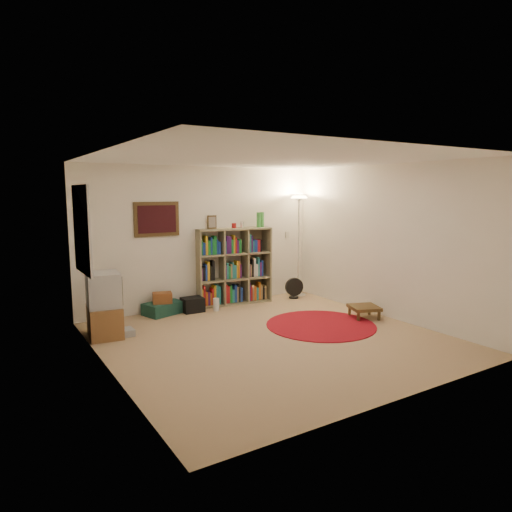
{
  "coord_description": "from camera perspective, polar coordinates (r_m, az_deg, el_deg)",
  "views": [
    {
      "loc": [
        -3.47,
        -5.15,
        2.06
      ],
      "look_at": [
        0.1,
        0.6,
        1.1
      ],
      "focal_mm": 32.0,
      "sensor_mm": 36.0,
      "label": 1
    }
  ],
  "objects": [
    {
      "name": "floor_lamp",
      "position": [
        8.93,
        5.38,
        5.52
      ],
      "size": [
        0.48,
        0.48,
        2.01
      ],
      "rotation": [
        0.0,
        0.0,
        0.29
      ],
      "color": "white",
      "rests_on": "ground"
    },
    {
      "name": "duffel_bag",
      "position": [
        7.98,
        -7.94,
        -6.04
      ],
      "size": [
        0.36,
        0.31,
        0.25
      ],
      "rotation": [
        0.0,
        0.0,
        -0.02
      ],
      "color": "black",
      "rests_on": "ground"
    },
    {
      "name": "bookshelf",
      "position": [
        8.41,
        -3.0,
        -1.41
      ],
      "size": [
        1.44,
        0.56,
        1.68
      ],
      "rotation": [
        0.0,
        0.0,
        -0.12
      ],
      "color": "#847A58",
      "rests_on": "ground"
    },
    {
      "name": "paper_towel",
      "position": [
        8.0,
        -5.0,
        -6.06
      ],
      "size": [
        0.11,
        0.11,
        0.22
      ],
      "rotation": [
        0.0,
        0.0,
        0.01
      ],
      "color": "white",
      "rests_on": "ground"
    },
    {
      "name": "tv_stand",
      "position": [
        6.88,
        -18.43,
        -5.92
      ],
      "size": [
        0.51,
        0.68,
        0.92
      ],
      "rotation": [
        0.0,
        0.0,
        -0.11
      ],
      "color": "brown",
      "rests_on": "ground"
    },
    {
      "name": "suitcase",
      "position": [
        7.93,
        -11.51,
        -6.4
      ],
      "size": [
        0.72,
        0.57,
        0.2
      ],
      "rotation": [
        0.0,
        0.0,
        0.3
      ],
      "color": "#14382F",
      "rests_on": "ground"
    },
    {
      "name": "wicker_basket",
      "position": [
        7.83,
        -11.63,
        -5.14
      ],
      "size": [
        0.36,
        0.3,
        0.18
      ],
      "rotation": [
        0.0,
        0.0,
        -0.27
      ],
      "color": "brown",
      "rests_on": "suitcase"
    },
    {
      "name": "room",
      "position": [
        6.27,
        1.45,
        0.74
      ],
      "size": [
        4.54,
        4.54,
        2.54
      ],
      "color": "#A2815F",
      "rests_on": "ground"
    },
    {
      "name": "side_table",
      "position": [
        7.72,
        13.37,
        -6.33
      ],
      "size": [
        0.57,
        0.57,
        0.2
      ],
      "rotation": [
        0.0,
        0.0,
        -0.36
      ],
      "color": "#3D2B15",
      "rests_on": "ground"
    },
    {
      "name": "dvd_box",
      "position": [
        6.91,
        -16.3,
        -9.19
      ],
      "size": [
        0.3,
        0.25,
        0.1
      ],
      "rotation": [
        0.0,
        0.0,
        0.01
      ],
      "color": "#ADADB2",
      "rests_on": "ground"
    },
    {
      "name": "floor_fan",
      "position": [
        8.89,
        4.79,
        -4.01
      ],
      "size": [
        0.36,
        0.23,
        0.4
      ],
      "rotation": [
        0.0,
        0.0,
        -0.26
      ],
      "color": "black",
      "rests_on": "ground"
    },
    {
      "name": "red_rug",
      "position": [
        7.22,
        8.1,
        -8.53
      ],
      "size": [
        1.69,
        1.69,
        0.02
      ],
      "color": "maroon",
      "rests_on": "ground"
    }
  ]
}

